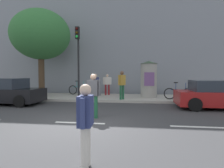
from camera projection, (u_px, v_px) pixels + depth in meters
The scene contains 16 objects.
ground_plane at pixel (80, 123), 6.74m from camera, with size 80.00×80.00×0.00m, color #38383A.
sidewalk_curb at pixel (109, 97), 13.67m from camera, with size 36.00×4.00×0.15m, color #B2ADA3.
lane_markings at pixel (80, 123), 6.74m from camera, with size 25.80×0.16×0.01m.
building_backdrop at pixel (117, 35), 18.35m from camera, with size 36.00×5.00×11.15m, color gray.
traffic_light at pixel (78, 51), 12.01m from camera, with size 0.24×0.45×4.53m.
poster_column at pixel (149, 79), 13.13m from camera, with size 1.21×1.21×2.50m.
street_tree at pixel (41, 35), 14.20m from camera, with size 4.33×4.33×6.38m.
pedestrian_tallest at pixel (86, 120), 3.46m from camera, with size 0.26×0.57×1.54m.
pedestrian_near_pole at pixel (93, 92), 7.47m from camera, with size 0.58×0.32×1.74m.
pedestrian_in_red_top at pixel (96, 83), 13.60m from camera, with size 0.51×0.49×1.61m.
pedestrian_in_dark_shirt at pixel (107, 83), 14.59m from camera, with size 0.63×0.49×1.59m.
pedestrian_in_light_jacket at pixel (122, 83), 11.92m from camera, with size 0.46×0.49×1.79m.
bicycle_leaning at pixel (178, 93), 11.90m from camera, with size 1.75×0.38×1.09m.
bicycle_upright at pixel (79, 90), 14.85m from camera, with size 1.75×0.40×1.09m.
parked_car_dark at pixel (7, 92), 11.01m from camera, with size 4.08×2.04×1.50m.
parked_car_red at pixel (221, 95), 9.51m from camera, with size 4.43×2.04×1.42m.
Camera 1 is at (2.02, -6.46, 1.70)m, focal length 30.62 mm.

